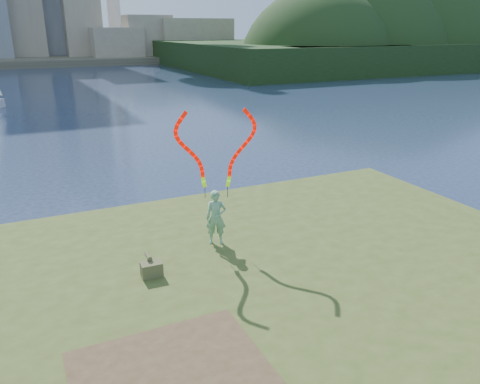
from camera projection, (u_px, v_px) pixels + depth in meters
ground at (222, 296)px, 11.51m from camera, size 320.00×320.00×0.00m
grassy_knoll at (267, 337)px, 9.44m from camera, size 20.00×18.00×0.80m
dirt_patch at (175, 381)px, 7.63m from camera, size 3.20×3.00×0.02m
far_shore at (33, 58)px, 92.33m from camera, size 320.00×40.00×1.20m
wooded_hill at (390, 62)px, 86.58m from camera, size 78.00×50.00×63.00m
woman_with_ribbons at (216, 191)px, 12.09m from camera, size 1.84×0.79×3.87m
canvas_bag at (151, 268)px, 10.81m from camera, size 0.49×0.56×0.46m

